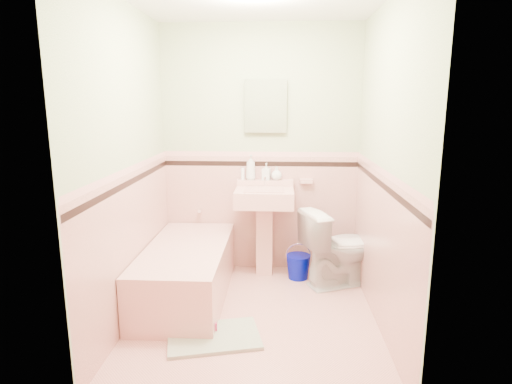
# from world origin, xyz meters

# --- Properties ---
(floor) EXTENTS (2.20, 2.20, 0.00)m
(floor) POSITION_xyz_m (0.00, 0.00, 0.00)
(floor) COLOR #E29E94
(floor) RESTS_ON ground
(wall_back) EXTENTS (2.50, 0.00, 2.50)m
(wall_back) POSITION_xyz_m (0.00, 1.10, 1.25)
(wall_back) COLOR beige
(wall_back) RESTS_ON ground
(wall_front) EXTENTS (2.50, 0.00, 2.50)m
(wall_front) POSITION_xyz_m (0.00, -1.10, 1.25)
(wall_front) COLOR beige
(wall_front) RESTS_ON ground
(wall_left) EXTENTS (0.00, 2.50, 2.50)m
(wall_left) POSITION_xyz_m (-1.00, 0.00, 1.25)
(wall_left) COLOR beige
(wall_left) RESTS_ON ground
(wall_right) EXTENTS (0.00, 2.50, 2.50)m
(wall_right) POSITION_xyz_m (1.00, 0.00, 1.25)
(wall_right) COLOR beige
(wall_right) RESTS_ON ground
(wainscot_back) EXTENTS (2.00, 0.00, 2.00)m
(wainscot_back) POSITION_xyz_m (0.00, 1.09, 0.60)
(wainscot_back) COLOR #E4A399
(wainscot_back) RESTS_ON ground
(wainscot_front) EXTENTS (2.00, 0.00, 2.00)m
(wainscot_front) POSITION_xyz_m (0.00, -1.09, 0.60)
(wainscot_front) COLOR #E4A399
(wainscot_front) RESTS_ON ground
(wainscot_left) EXTENTS (0.00, 2.20, 2.20)m
(wainscot_left) POSITION_xyz_m (-0.99, 0.00, 0.60)
(wainscot_left) COLOR #E4A399
(wainscot_left) RESTS_ON ground
(wainscot_right) EXTENTS (0.00, 2.20, 2.20)m
(wainscot_right) POSITION_xyz_m (0.99, 0.00, 0.60)
(wainscot_right) COLOR #E4A399
(wainscot_right) RESTS_ON ground
(accent_back) EXTENTS (2.00, 0.00, 2.00)m
(accent_back) POSITION_xyz_m (0.00, 1.08, 1.12)
(accent_back) COLOR black
(accent_back) RESTS_ON ground
(accent_front) EXTENTS (2.00, 0.00, 2.00)m
(accent_front) POSITION_xyz_m (0.00, -1.08, 1.12)
(accent_front) COLOR black
(accent_front) RESTS_ON ground
(accent_left) EXTENTS (0.00, 2.20, 2.20)m
(accent_left) POSITION_xyz_m (-0.98, 0.00, 1.12)
(accent_left) COLOR black
(accent_left) RESTS_ON ground
(accent_right) EXTENTS (0.00, 2.20, 2.20)m
(accent_right) POSITION_xyz_m (0.98, 0.00, 1.12)
(accent_right) COLOR black
(accent_right) RESTS_ON ground
(cap_back) EXTENTS (2.00, 0.00, 2.00)m
(cap_back) POSITION_xyz_m (0.00, 1.08, 1.22)
(cap_back) COLOR #E29F9A
(cap_back) RESTS_ON ground
(cap_front) EXTENTS (2.00, 0.00, 2.00)m
(cap_front) POSITION_xyz_m (0.00, -1.08, 1.22)
(cap_front) COLOR #E29F9A
(cap_front) RESTS_ON ground
(cap_left) EXTENTS (0.00, 2.20, 2.20)m
(cap_left) POSITION_xyz_m (-0.98, 0.00, 1.22)
(cap_left) COLOR #E29F9A
(cap_left) RESTS_ON ground
(cap_right) EXTENTS (0.00, 2.20, 2.20)m
(cap_right) POSITION_xyz_m (0.98, 0.00, 1.22)
(cap_right) COLOR #E29F9A
(cap_right) RESTS_ON ground
(bathtub) EXTENTS (0.70, 1.50, 0.45)m
(bathtub) POSITION_xyz_m (-0.63, 0.33, 0.23)
(bathtub) COLOR #DD9F96
(bathtub) RESTS_ON floor
(tub_faucet) EXTENTS (0.04, 0.12, 0.04)m
(tub_faucet) POSITION_xyz_m (-0.63, 1.05, 0.63)
(tub_faucet) COLOR silver
(tub_faucet) RESTS_ON wall_back
(sink) EXTENTS (0.57, 0.48, 0.90)m
(sink) POSITION_xyz_m (0.05, 0.86, 0.45)
(sink) COLOR #DD9F96
(sink) RESTS_ON floor
(sink_faucet) EXTENTS (0.02, 0.02, 0.10)m
(sink_faucet) POSITION_xyz_m (0.05, 1.00, 0.95)
(sink_faucet) COLOR silver
(sink_faucet) RESTS_ON sink
(medicine_cabinet) EXTENTS (0.36, 0.04, 0.45)m
(medicine_cabinet) POSITION_xyz_m (0.05, 1.07, 1.70)
(medicine_cabinet) COLOR white
(medicine_cabinet) RESTS_ON wall_back
(soap_dish) EXTENTS (0.13, 0.07, 0.04)m
(soap_dish) POSITION_xyz_m (0.47, 1.06, 0.95)
(soap_dish) COLOR #DD9F96
(soap_dish) RESTS_ON wall_back
(soap_bottle_left) EXTENTS (0.12, 0.12, 0.25)m
(soap_bottle_left) POSITION_xyz_m (-0.10, 1.04, 1.09)
(soap_bottle_left) COLOR #B2B2B2
(soap_bottle_left) RESTS_ON sink
(soap_bottle_mid) EXTENTS (0.09, 0.09, 0.17)m
(soap_bottle_mid) POSITION_xyz_m (0.06, 1.04, 1.05)
(soap_bottle_mid) COLOR #B2B2B2
(soap_bottle_mid) RESTS_ON sink
(soap_bottle_right) EXTENTS (0.12, 0.12, 0.14)m
(soap_bottle_right) POSITION_xyz_m (0.17, 1.04, 1.03)
(soap_bottle_right) COLOR #B2B2B2
(soap_bottle_right) RESTS_ON sink
(tube) EXTENTS (0.04, 0.04, 0.12)m
(tube) POSITION_xyz_m (-0.18, 1.04, 1.02)
(tube) COLOR white
(tube) RESTS_ON sink
(toilet) EXTENTS (0.85, 0.68, 0.76)m
(toilet) POSITION_xyz_m (0.79, 0.68, 0.38)
(toilet) COLOR white
(toilet) RESTS_ON floor
(bucket) EXTENTS (0.30, 0.30, 0.24)m
(bucket) POSITION_xyz_m (0.39, 0.80, 0.12)
(bucket) COLOR #000799
(bucket) RESTS_ON floor
(bath_mat) EXTENTS (0.77, 0.60, 0.03)m
(bath_mat) POSITION_xyz_m (-0.28, -0.37, 0.01)
(bath_mat) COLOR #99A88C
(bath_mat) RESTS_ON floor
(shoe) EXTENTS (0.16, 0.11, 0.06)m
(shoe) POSITION_xyz_m (-0.35, -0.30, 0.06)
(shoe) COLOR #BF1E59
(shoe) RESTS_ON bath_mat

